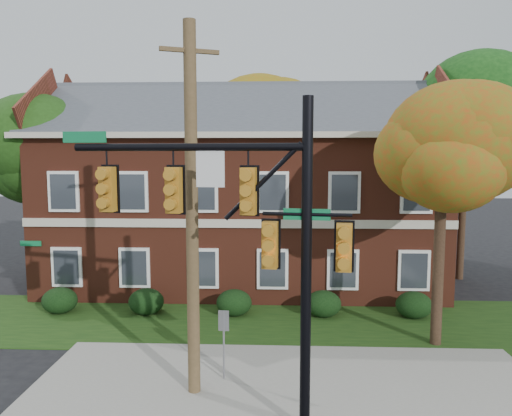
{
  "coord_description": "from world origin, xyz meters",
  "views": [
    {
      "loc": [
        -0.31,
        -12.34,
        6.38
      ],
      "look_at": [
        -0.97,
        3.0,
        4.69
      ],
      "focal_mm": 35.0,
      "sensor_mm": 36.0,
      "label": 1
    }
  ],
  "objects_px": {
    "traffic_signal": "(246,228)",
    "hedge_center": "(234,303)",
    "sign_post": "(224,334)",
    "apartment_building": "(243,182)",
    "hedge_far_left": "(60,300)",
    "hedge_left": "(146,302)",
    "utility_pole": "(192,211)",
    "hedge_far_right": "(414,305)",
    "tree_left_rear": "(35,147)",
    "hedge_right": "(323,304)",
    "tree_far_rear": "(272,114)",
    "tree_right_rear": "(475,118)",
    "tree_near_right": "(452,144)"
  },
  "relations": [
    {
      "from": "traffic_signal",
      "to": "hedge_center",
      "type": "bearing_deg",
      "value": 105.05
    },
    {
      "from": "traffic_signal",
      "to": "sign_post",
      "type": "bearing_deg",
      "value": 116.45
    },
    {
      "from": "apartment_building",
      "to": "hedge_far_left",
      "type": "relative_size",
      "value": 13.43
    },
    {
      "from": "hedge_left",
      "to": "utility_pole",
      "type": "relative_size",
      "value": 0.14
    },
    {
      "from": "hedge_far_right",
      "to": "sign_post",
      "type": "distance_m",
      "value": 8.91
    },
    {
      "from": "tree_left_rear",
      "to": "hedge_far_right",
      "type": "bearing_deg",
      "value": -13.89
    },
    {
      "from": "hedge_far_right",
      "to": "sign_post",
      "type": "height_order",
      "value": "sign_post"
    },
    {
      "from": "hedge_right",
      "to": "tree_far_rear",
      "type": "distance_m",
      "value": 15.66
    },
    {
      "from": "hedge_center",
      "to": "tree_left_rear",
      "type": "xyz_separation_m",
      "value": [
        -9.73,
        4.14,
        6.16
      ]
    },
    {
      "from": "apartment_building",
      "to": "tree_right_rear",
      "type": "distance_m",
      "value": 11.77
    },
    {
      "from": "tree_near_right",
      "to": "tree_left_rear",
      "type": "distance_m",
      "value": 18.33
    },
    {
      "from": "hedge_center",
      "to": "apartment_building",
      "type": "bearing_deg",
      "value": 90.0
    },
    {
      "from": "traffic_signal",
      "to": "utility_pole",
      "type": "height_order",
      "value": "utility_pole"
    },
    {
      "from": "apartment_building",
      "to": "utility_pole",
      "type": "distance_m",
      "value": 11.72
    },
    {
      "from": "hedge_left",
      "to": "hedge_far_right",
      "type": "bearing_deg",
      "value": 0.0
    },
    {
      "from": "traffic_signal",
      "to": "utility_pole",
      "type": "bearing_deg",
      "value": 141.6
    },
    {
      "from": "hedge_right",
      "to": "hedge_far_right",
      "type": "bearing_deg",
      "value": 0.0
    },
    {
      "from": "tree_left_rear",
      "to": "traffic_signal",
      "type": "relative_size",
      "value": 1.17
    },
    {
      "from": "tree_right_rear",
      "to": "tree_far_rear",
      "type": "bearing_deg",
      "value": 145.0
    },
    {
      "from": "apartment_building",
      "to": "tree_far_rear",
      "type": "distance_m",
      "value": 8.84
    },
    {
      "from": "tree_near_right",
      "to": "traffic_signal",
      "type": "relative_size",
      "value": 1.13
    },
    {
      "from": "tree_far_rear",
      "to": "utility_pole",
      "type": "relative_size",
      "value": 1.19
    },
    {
      "from": "hedge_far_left",
      "to": "tree_far_rear",
      "type": "height_order",
      "value": "tree_far_rear"
    },
    {
      "from": "apartment_building",
      "to": "tree_right_rear",
      "type": "height_order",
      "value": "tree_right_rear"
    },
    {
      "from": "hedge_left",
      "to": "hedge_center",
      "type": "xyz_separation_m",
      "value": [
        3.5,
        0.0,
        0.0
      ]
    },
    {
      "from": "tree_left_rear",
      "to": "sign_post",
      "type": "relative_size",
      "value": 4.34
    },
    {
      "from": "apartment_building",
      "to": "tree_left_rear",
      "type": "xyz_separation_m",
      "value": [
        -9.73,
        -1.12,
        1.69
      ]
    },
    {
      "from": "hedge_far_left",
      "to": "hedge_center",
      "type": "bearing_deg",
      "value": 0.0
    },
    {
      "from": "hedge_center",
      "to": "tree_far_rear",
      "type": "height_order",
      "value": "tree_far_rear"
    },
    {
      "from": "tree_near_right",
      "to": "sign_post",
      "type": "distance_m",
      "value": 9.23
    },
    {
      "from": "tree_near_right",
      "to": "apartment_building",
      "type": "bearing_deg",
      "value": 131.77
    },
    {
      "from": "tree_right_rear",
      "to": "tree_far_rear",
      "type": "xyz_separation_m",
      "value": [
        -9.97,
        6.98,
        0.72
      ]
    },
    {
      "from": "hedge_far_left",
      "to": "tree_left_rear",
      "type": "height_order",
      "value": "tree_left_rear"
    },
    {
      "from": "hedge_far_right",
      "to": "hedge_left",
      "type": "bearing_deg",
      "value": 180.0
    },
    {
      "from": "hedge_right",
      "to": "tree_left_rear",
      "type": "relative_size",
      "value": 0.16
    },
    {
      "from": "tree_right_rear",
      "to": "hedge_far_left",
      "type": "bearing_deg",
      "value": -161.55
    },
    {
      "from": "tree_left_rear",
      "to": "tree_right_rear",
      "type": "distance_m",
      "value": 21.19
    },
    {
      "from": "tree_right_rear",
      "to": "traffic_signal",
      "type": "xyz_separation_m",
      "value": [
        -10.34,
        -14.12,
        -3.4
      ]
    },
    {
      "from": "tree_near_right",
      "to": "tree_left_rear",
      "type": "relative_size",
      "value": 0.97
    },
    {
      "from": "tree_far_rear",
      "to": "sign_post",
      "type": "height_order",
      "value": "tree_far_rear"
    },
    {
      "from": "apartment_building",
      "to": "hedge_left",
      "type": "relative_size",
      "value": 13.43
    },
    {
      "from": "hedge_far_left",
      "to": "hedge_center",
      "type": "relative_size",
      "value": 1.0
    },
    {
      "from": "hedge_left",
      "to": "tree_left_rear",
      "type": "height_order",
      "value": "tree_left_rear"
    },
    {
      "from": "tree_right_rear",
      "to": "hedge_right",
      "type": "bearing_deg",
      "value": -141.98
    },
    {
      "from": "tree_right_rear",
      "to": "utility_pole",
      "type": "bearing_deg",
      "value": -133.25
    },
    {
      "from": "utility_pole",
      "to": "tree_near_right",
      "type": "bearing_deg",
      "value": 2.05
    },
    {
      "from": "apartment_building",
      "to": "hedge_far_left",
      "type": "distance_m",
      "value": 9.82
    },
    {
      "from": "hedge_center",
      "to": "tree_far_rear",
      "type": "bearing_deg",
      "value": 84.15
    },
    {
      "from": "hedge_left",
      "to": "tree_near_right",
      "type": "height_order",
      "value": "tree_near_right"
    },
    {
      "from": "tree_near_right",
      "to": "sign_post",
      "type": "relative_size",
      "value": 4.19
    }
  ]
}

